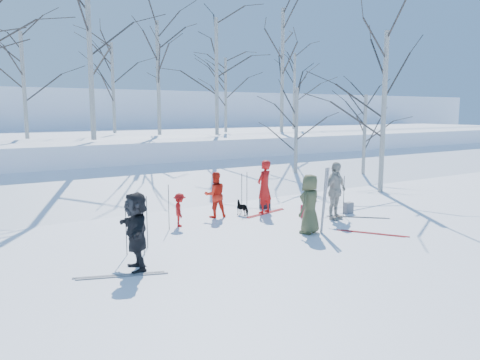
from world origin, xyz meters
TOP-DOWN VIEW (x-y plane):
  - ground at (0.00, 0.00)m, footprint 120.00×120.00m
  - snow_ramp at (0.00, 7.00)m, footprint 70.00×9.49m
  - snow_plateau at (0.00, 17.00)m, footprint 70.00×18.00m
  - far_hill at (0.00, 38.00)m, footprint 90.00×30.00m
  - skier_olive_center at (0.82, -0.90)m, footprint 0.97×0.81m
  - skier_red_north at (1.28, 1.98)m, footprint 0.78×0.65m
  - skier_redor_behind at (-0.45, 2.30)m, footprint 0.83×0.71m
  - skier_red_seated at (-1.96, 1.80)m, footprint 0.60×0.75m
  - skier_cream_east at (2.64, -0.01)m, footprint 1.16×0.66m
  - skier_grey_west at (-4.41, -1.22)m, footprint 0.79×1.67m
  - dog at (0.48, 2.08)m, footprint 0.41×0.64m
  - upright_ski_left at (1.10, -1.17)m, footprint 0.08×0.16m
  - upright_ski_right at (1.19, -1.11)m, footprint 0.12×0.23m
  - ski_pair_a at (3.47, -0.25)m, footprint 2.09×2.10m
  - ski_pair_b at (-4.86, -1.43)m, footprint 1.42×2.03m
  - ski_pair_c at (2.30, -1.91)m, footprint 1.95×2.08m
  - ski_pair_d at (1.29, 1.88)m, footprint 1.16×2.00m
  - ski_pole_a at (-4.26, -0.09)m, footprint 0.02×0.02m
  - ski_pole_b at (0.70, 2.49)m, footprint 0.02×0.02m
  - ski_pole_c at (-3.91, -0.33)m, footprint 0.02×0.02m
  - ski_pole_d at (3.24, 0.19)m, footprint 0.02×0.02m
  - ski_pole_e at (3.21, 0.73)m, footprint 0.02×0.02m
  - ski_pole_f at (1.08, 2.74)m, footprint 0.02×0.02m
  - ski_pole_g at (-2.40, 1.60)m, footprint 0.02×0.02m
  - ski_pole_h at (-3.61, 0.21)m, footprint 0.02×0.02m
  - backpack_red at (2.04, 0.66)m, footprint 0.32×0.22m
  - backpack_grey at (3.64, 0.36)m, footprint 0.30×0.20m
  - backpack_dark at (1.73, 2.56)m, footprint 0.34×0.24m
  - birch_plateau_a at (12.74, 14.60)m, footprint 4.18×4.18m
  - birch_plateau_c at (0.49, 15.53)m, footprint 4.10×4.10m
  - birch_plateau_d at (-4.57, 12.24)m, footprint 3.90×3.90m
  - birch_plateau_f at (-2.22, 9.91)m, footprint 5.91×5.91m
  - birch_plateau_h at (4.36, 10.60)m, footprint 4.74×4.74m
  - birch_plateau_i at (1.86, 12.30)m, footprint 4.66×4.66m
  - birch_plateau_k at (6.33, 12.99)m, footprint 3.60×3.60m
  - birch_plateau_l at (9.29, 11.47)m, footprint 5.56×5.56m
  - birch_edge_b at (7.87, 2.65)m, footprint 5.30×5.30m
  - birch_edge_c at (9.62, 5.28)m, footprint 3.56×3.56m
  - birch_edge_e at (5.97, 6.06)m, footprint 3.75×3.75m

SIDE VIEW (x-z plane):
  - ground at x=0.00m, z-range 0.00..0.00m
  - ski_pair_a at x=3.47m, z-range 0.00..0.02m
  - ski_pair_b at x=-4.86m, z-range 0.00..0.02m
  - ski_pair_c at x=2.30m, z-range 0.00..0.02m
  - ski_pair_d at x=1.29m, z-range 0.00..0.02m
  - snow_ramp at x=0.00m, z-range -1.91..2.21m
  - backpack_grey at x=3.64m, z-range 0.00..0.38m
  - backpack_dark at x=1.73m, z-range 0.00..0.40m
  - backpack_red at x=2.04m, z-range 0.00..0.42m
  - dog at x=0.48m, z-range 0.00..0.50m
  - skier_red_seated at x=-1.96m, z-range 0.00..1.02m
  - ski_pole_a at x=-4.26m, z-range 0.00..1.34m
  - ski_pole_b at x=0.70m, z-range 0.00..1.34m
  - ski_pole_c at x=-3.91m, z-range 0.00..1.34m
  - ski_pole_d at x=3.24m, z-range 0.00..1.34m
  - ski_pole_e at x=3.21m, z-range 0.00..1.34m
  - ski_pole_f at x=1.08m, z-range 0.00..1.34m
  - ski_pole_g at x=-2.40m, z-range 0.00..1.34m
  - ski_pole_h at x=-3.61m, z-range 0.00..1.34m
  - skier_redor_behind at x=-0.45m, z-range 0.00..1.50m
  - skier_olive_center at x=0.82m, z-range 0.00..1.70m
  - skier_grey_west at x=-4.41m, z-range 0.00..1.73m
  - skier_red_north at x=1.28m, z-range 0.00..1.81m
  - skier_cream_east at x=2.64m, z-range 0.00..1.86m
  - upright_ski_left at x=1.10m, z-range 0.00..1.90m
  - upright_ski_right at x=1.19m, z-range 0.00..1.90m
  - snow_plateau at x=0.00m, z-range -0.10..2.10m
  - far_hill at x=0.00m, z-range -1.00..5.00m
  - birch_edge_c at x=9.62m, z-range 0.00..4.23m
  - birch_edge_e at x=5.97m, z-range 0.00..4.50m
  - birch_edge_b at x=7.87m, z-range 0.00..6.71m
  - birch_plateau_k at x=6.33m, z-range 2.20..6.48m
  - birch_plateau_d at x=-4.57m, z-range 2.20..6.91m
  - birch_plateau_c at x=0.49m, z-range 2.20..7.19m
  - birch_plateau_a at x=12.74m, z-range 2.20..7.31m
  - birch_plateau_i at x=1.86m, z-range 2.20..8.00m
  - birch_plateau_h at x=4.36m, z-range 2.20..8.12m
  - birch_plateau_l at x=9.29m, z-range 2.20..9.29m
  - birch_plateau_f at x=-2.22m, z-range 2.20..9.79m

